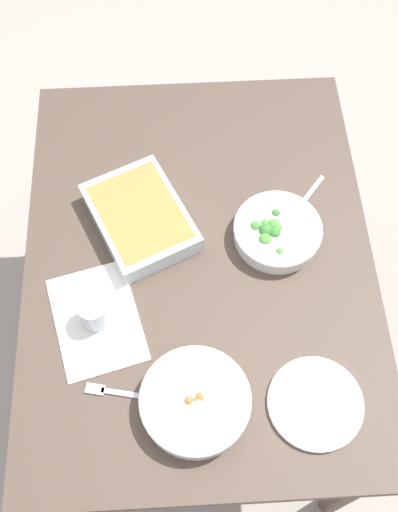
{
  "coord_description": "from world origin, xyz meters",
  "views": [
    {
      "loc": [
        -0.75,
        0.04,
        2.14
      ],
      "look_at": [
        0.0,
        0.0,
        0.74
      ],
      "focal_mm": 43.04,
      "sensor_mm": 36.0,
      "label": 1
    }
  ],
  "objects_px": {
    "broccoli_bowl": "(277,231)",
    "spoon_by_stew": "(195,386)",
    "fork_on_table": "(117,393)",
    "baking_dish": "(140,217)",
    "stew_bowl": "(195,402)",
    "spoon_by_broccoli": "(301,204)",
    "side_plate": "(315,403)",
    "drink_cup": "(95,313)"
  },
  "relations": [
    {
      "from": "fork_on_table",
      "to": "stew_bowl",
      "type": "bearing_deg",
      "value": -102.2
    },
    {
      "from": "side_plate",
      "to": "fork_on_table",
      "type": "relative_size",
      "value": 1.24
    },
    {
      "from": "spoon_by_broccoli",
      "to": "fork_on_table",
      "type": "height_order",
      "value": "spoon_by_broccoli"
    },
    {
      "from": "stew_bowl",
      "to": "side_plate",
      "type": "height_order",
      "value": "stew_bowl"
    },
    {
      "from": "stew_bowl",
      "to": "spoon_by_stew",
      "type": "height_order",
      "value": "stew_bowl"
    },
    {
      "from": "stew_bowl",
      "to": "spoon_by_stew",
      "type": "distance_m",
      "value": 0.05
    },
    {
      "from": "baking_dish",
      "to": "side_plate",
      "type": "relative_size",
      "value": 1.65
    },
    {
      "from": "broccoli_bowl",
      "to": "drink_cup",
      "type": "height_order",
      "value": "drink_cup"
    },
    {
      "from": "stew_bowl",
      "to": "spoon_by_broccoli",
      "type": "bearing_deg",
      "value": -30.75
    },
    {
      "from": "baking_dish",
      "to": "spoon_by_broccoli",
      "type": "bearing_deg",
      "value": -85.29
    },
    {
      "from": "stew_bowl",
      "to": "baking_dish",
      "type": "relative_size",
      "value": 0.69
    },
    {
      "from": "drink_cup",
      "to": "fork_on_table",
      "type": "distance_m",
      "value": 0.2
    },
    {
      "from": "stew_bowl",
      "to": "spoon_by_stew",
      "type": "relative_size",
      "value": 1.44
    },
    {
      "from": "baking_dish",
      "to": "drink_cup",
      "type": "bearing_deg",
      "value": 157.47
    },
    {
      "from": "stew_bowl",
      "to": "drink_cup",
      "type": "xyz_separation_m",
      "value": [
        0.22,
        0.23,
        0.01
      ]
    },
    {
      "from": "spoon_by_stew",
      "to": "drink_cup",
      "type": "bearing_deg",
      "value": 51.89
    },
    {
      "from": "baking_dish",
      "to": "spoon_by_stew",
      "type": "xyz_separation_m",
      "value": [
        -0.45,
        -0.12,
        -0.03
      ]
    },
    {
      "from": "spoon_by_stew",
      "to": "stew_bowl",
      "type": "bearing_deg",
      "value": 178.51
    },
    {
      "from": "spoon_by_broccoli",
      "to": "side_plate",
      "type": "bearing_deg",
      "value": 175.73
    },
    {
      "from": "side_plate",
      "to": "baking_dish",
      "type": "bearing_deg",
      "value": 37.89
    },
    {
      "from": "fork_on_table",
      "to": "baking_dish",
      "type": "bearing_deg",
      "value": -7.53
    },
    {
      "from": "spoon_by_stew",
      "to": "fork_on_table",
      "type": "height_order",
      "value": "spoon_by_stew"
    },
    {
      "from": "stew_bowl",
      "to": "side_plate",
      "type": "relative_size",
      "value": 1.15
    },
    {
      "from": "broccoli_bowl",
      "to": "spoon_by_stew",
      "type": "relative_size",
      "value": 1.31
    },
    {
      "from": "baking_dish",
      "to": "side_plate",
      "type": "distance_m",
      "value": 0.64
    },
    {
      "from": "broccoli_bowl",
      "to": "spoon_by_stew",
      "type": "bearing_deg",
      "value": 149.07
    },
    {
      "from": "broccoli_bowl",
      "to": "stew_bowl",
      "type": "bearing_deg",
      "value": 151.54
    },
    {
      "from": "baking_dish",
      "to": "spoon_by_stew",
      "type": "relative_size",
      "value": 2.07
    },
    {
      "from": "side_plate",
      "to": "spoon_by_stew",
      "type": "bearing_deg",
      "value": 78.62
    },
    {
      "from": "stew_bowl",
      "to": "baking_dish",
      "type": "distance_m",
      "value": 0.51
    },
    {
      "from": "spoon_by_broccoli",
      "to": "fork_on_table",
      "type": "distance_m",
      "value": 0.7
    },
    {
      "from": "broccoli_bowl",
      "to": "drink_cup",
      "type": "bearing_deg",
      "value": 114.12
    },
    {
      "from": "drink_cup",
      "to": "spoon_by_stew",
      "type": "distance_m",
      "value": 0.3
    },
    {
      "from": "spoon_by_stew",
      "to": "fork_on_table",
      "type": "relative_size",
      "value": 0.99
    },
    {
      "from": "drink_cup",
      "to": "spoon_by_broccoli",
      "type": "xyz_separation_m",
      "value": [
        0.3,
        -0.54,
        -0.03
      ]
    },
    {
      "from": "side_plate",
      "to": "spoon_by_stew",
      "type": "relative_size",
      "value": 1.25
    },
    {
      "from": "drink_cup",
      "to": "side_plate",
      "type": "distance_m",
      "value": 0.56
    },
    {
      "from": "drink_cup",
      "to": "fork_on_table",
      "type": "relative_size",
      "value": 0.48
    },
    {
      "from": "spoon_by_stew",
      "to": "fork_on_table",
      "type": "bearing_deg",
      "value": 91.44
    },
    {
      "from": "stew_bowl",
      "to": "side_plate",
      "type": "bearing_deg",
      "value": -92.47
    },
    {
      "from": "baking_dish",
      "to": "fork_on_table",
      "type": "bearing_deg",
      "value": 172.47
    },
    {
      "from": "fork_on_table",
      "to": "spoon_by_stew",
      "type": "bearing_deg",
      "value": -88.56
    }
  ]
}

